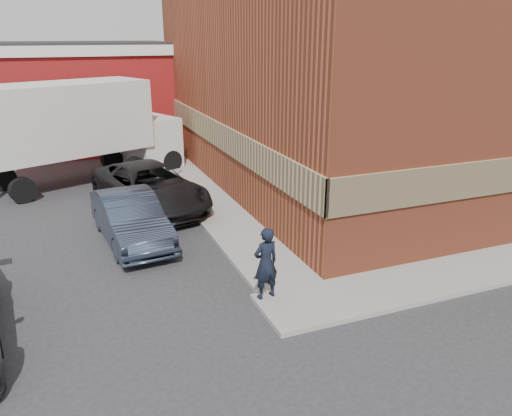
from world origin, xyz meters
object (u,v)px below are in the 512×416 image
object	(u,v)px
warehouse	(20,97)
sedan	(131,218)
man	(266,263)
box_truck	(85,125)
brick_building	(370,66)
suv_a	(150,187)

from	to	relation	value
warehouse	sedan	world-z (taller)	warehouse
man	box_truck	size ratio (longest dim) A/B	0.20
brick_building	box_truck	distance (m)	12.34
warehouse	sedan	distance (m)	15.90
man	sedan	bearing A→B (deg)	-73.95
man	box_truck	bearing A→B (deg)	-86.40
sedan	box_truck	xyz separation A→B (m)	(-0.64, 7.47, 1.66)
suv_a	box_truck	xyz separation A→B (m)	(-1.74, 4.59, 1.61)
brick_building	man	xyz separation A→B (m)	(-8.70, -9.25, -3.68)
warehouse	sedan	size ratio (longest dim) A/B	3.57
sedan	box_truck	bearing A→B (deg)	89.17
warehouse	box_truck	world-z (taller)	warehouse
sedan	suv_a	xyz separation A→B (m)	(1.10, 2.87, 0.05)
box_truck	sedan	bearing A→B (deg)	-106.74
warehouse	man	distance (m)	21.14
suv_a	warehouse	bearing A→B (deg)	96.30
brick_building	box_truck	xyz separation A→B (m)	(-11.73, 3.07, -2.27)
brick_building	suv_a	bearing A→B (deg)	-171.35
man	suv_a	bearing A→B (deg)	-90.70
box_truck	brick_building	bearing A→B (deg)	-36.31
warehouse	brick_building	bearing A→B (deg)	-37.20
brick_building	suv_a	size ratio (longest dim) A/B	3.16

